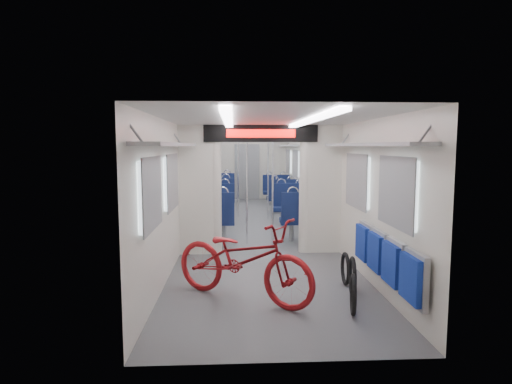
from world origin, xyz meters
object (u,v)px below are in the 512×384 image
bicycle (243,259)px  seat_bay_far_right (279,191)px  stanchion_far_left (238,175)px  stanchion_far_right (268,176)px  stanchion_near_left (247,186)px  stanchion_near_right (273,187)px  seat_bay_near_right (297,207)px  bike_hoop_a (353,297)px  bike_hoop_c (345,270)px  flip_bench (385,258)px  bike_hoop_b (352,279)px  seat_bay_far_left (219,191)px  seat_bay_near_left (214,208)px

bicycle → seat_bay_far_right: size_ratio=0.98×
stanchion_far_left → stanchion_far_right: bearing=-31.2°
stanchion_near_left → stanchion_far_right: bearing=77.2°
seat_bay_far_right → stanchion_near_right: 5.07m
stanchion_far_left → seat_bay_far_right: bearing=50.4°
stanchion_near_left → seat_bay_near_right: bearing=44.8°
bike_hoop_a → stanchion_near_left: (-1.10, 3.65, 0.93)m
bike_hoop_a → bike_hoop_c: 1.08m
flip_bench → stanchion_near_right: stanchion_near_right is taller
flip_bench → bike_hoop_b: flip_bench is taller
bike_hoop_a → seat_bay_far_left: bearing=102.3°
seat_bay_far_left → stanchion_near_right: (1.21, -4.81, 0.58)m
bicycle → stanchion_far_left: stanchion_far_left is taller
flip_bench → stanchion_near_left: 3.73m
seat_bay_near_left → stanchion_far_right: bearing=50.6°
flip_bench → bike_hoop_a: flip_bench is taller
bike_hoop_a → seat_bay_far_left: (-1.82, 8.34, 0.36)m
flip_bench → bike_hoop_b: (-0.31, 0.29, -0.34)m
seat_bay_near_left → stanchion_near_left: 1.50m
seat_bay_far_right → bike_hoop_a: bearing=-90.4°
stanchion_far_right → seat_bay_near_right: bearing=-72.9°
bike_hoop_b → stanchion_far_left: stanchion_far_left is taller
bicycle → seat_bay_far_left: bearing=38.6°
flip_bench → seat_bay_far_left: (-2.29, 8.02, -0.01)m
flip_bench → seat_bay_far_left: seat_bay_far_left is taller
flip_bench → bike_hoop_c: bearing=110.7°
flip_bench → stanchion_far_right: (-0.93, 6.16, 0.57)m
bike_hoop_c → stanchion_near_right: (-0.80, 2.46, 0.94)m
stanchion_near_right → stanchion_far_left: 3.48m
seat_bay_far_left → bike_hoop_b: bearing=-75.7°
seat_bay_far_left → stanchion_near_right: bearing=-75.9°
seat_bay_near_left → seat_bay_far_right: 4.13m
bicycle → bike_hoop_a: (1.25, -0.56, -0.31)m
seat_bay_far_left → bicycle: bearing=-85.9°
flip_bench → seat_bay_near_left: (-2.29, 4.51, -0.02)m
seat_bay_near_right → seat_bay_near_left: bearing=179.1°
flip_bench → bike_hoop_b: 0.55m
flip_bench → seat_bay_near_left: size_ratio=0.98×
bike_hoop_a → stanchion_near_right: bearing=99.8°
bike_hoop_b → stanchion_far_left: (-1.40, 6.35, 0.91)m
flip_bench → stanchion_far_left: stanchion_far_left is taller
seat_bay_far_right → stanchion_near_left: size_ratio=0.89×
bike_hoop_c → seat_bay_near_left: size_ratio=0.21×
seat_bay_near_left → seat_bay_far_right: bearing=63.1°
bicycle → stanchion_far_right: size_ratio=0.87×
bike_hoop_a → seat_bay_far_left: seat_bay_far_left is taller
seat_bay_far_left → seat_bay_far_right: seat_bay_far_left is taller
stanchion_near_right → bike_hoop_b: bearing=-75.3°
seat_bay_near_left → seat_bay_far_right: seat_bay_near_left is taller
seat_bay_near_left → stanchion_far_left: size_ratio=0.95×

